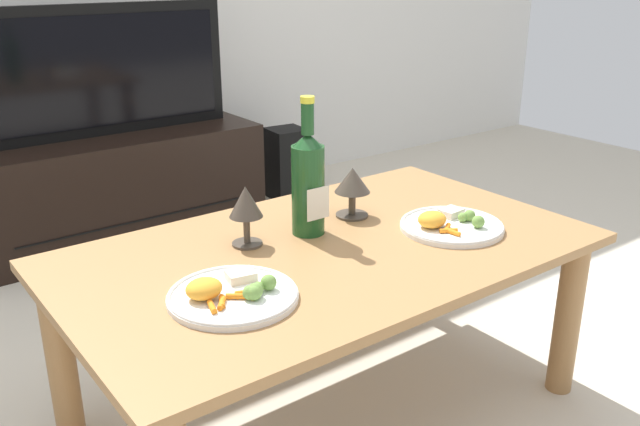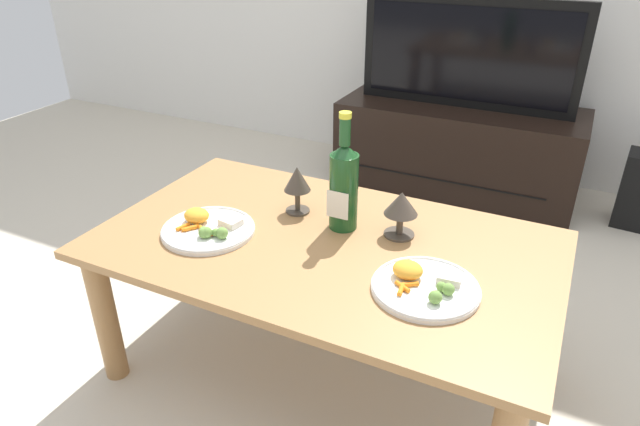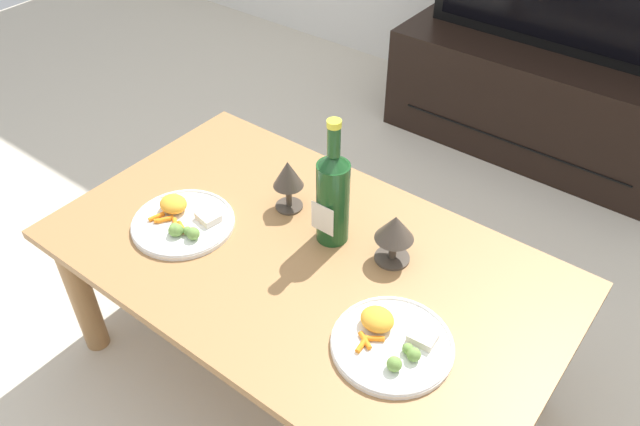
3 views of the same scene
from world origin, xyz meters
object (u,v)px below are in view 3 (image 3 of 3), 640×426
at_px(dining_table, 305,277).
at_px(wine_bottle, 333,194).
at_px(tv_stand, 539,99).
at_px(dinner_plate_left, 182,221).
at_px(goblet_left, 288,176).
at_px(dinner_plate_right, 391,341).
at_px(goblet_right, 395,230).

distance_m(dining_table, wine_bottle, 0.24).
distance_m(tv_stand, dinner_plate_left, 1.72).
bearing_deg(tv_stand, goblet_left, -97.38).
xyz_separation_m(goblet_left, dinner_plate_right, (0.48, -0.23, -0.09)).
relative_size(goblet_right, dinner_plate_right, 0.51).
distance_m(dining_table, goblet_left, 0.27).
xyz_separation_m(goblet_left, goblet_right, (0.33, 0.00, -0.01)).
bearing_deg(dinner_plate_left, tv_stand, 77.73).
height_order(dining_table, dinner_plate_left, dinner_plate_left).
distance_m(wine_bottle, dinner_plate_left, 0.42).
bearing_deg(goblet_right, wine_bottle, -170.99).
xyz_separation_m(tv_stand, dinner_plate_left, (-0.36, -1.66, 0.27)).
height_order(dining_table, tv_stand, dining_table).
bearing_deg(dining_table, goblet_left, 140.44).
bearing_deg(goblet_right, dinner_plate_right, -57.90).
bearing_deg(dinner_plate_right, dinner_plate_left, -179.82).
height_order(wine_bottle, goblet_right, wine_bottle).
bearing_deg(tv_stand, dinner_plate_left, -102.27).
bearing_deg(dining_table, dinner_plate_left, -162.54).
relative_size(dinner_plate_left, dinner_plate_right, 1.01).
xyz_separation_m(tv_stand, goblet_left, (-0.18, -1.43, 0.36)).
bearing_deg(goblet_left, tv_stand, 82.62).
height_order(tv_stand, dinner_plate_left, dinner_plate_left).
relative_size(dining_table, tv_stand, 1.06).
bearing_deg(dinner_plate_left, wine_bottle, 30.75).
relative_size(goblet_left, dinner_plate_left, 0.56).
height_order(wine_bottle, goblet_left, wine_bottle).
relative_size(dining_table, goblet_left, 8.55).
bearing_deg(wine_bottle, dinner_plate_right, -33.06).
xyz_separation_m(wine_bottle, goblet_right, (0.17, 0.03, -0.05)).
distance_m(wine_bottle, goblet_left, 0.17).
relative_size(wine_bottle, goblet_right, 2.56).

